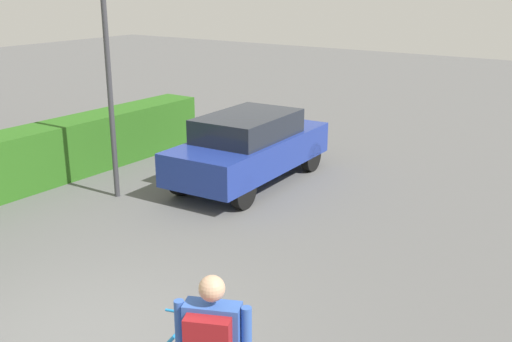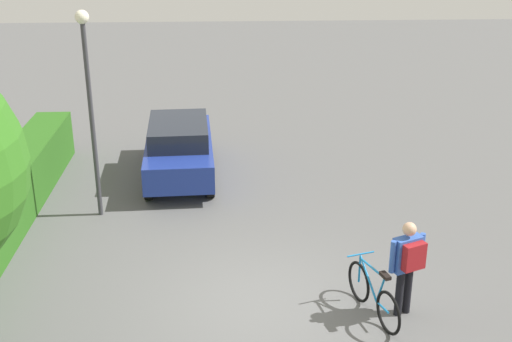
% 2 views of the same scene
% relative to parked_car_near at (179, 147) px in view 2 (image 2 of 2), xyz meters
% --- Properties ---
extents(ground_plane, '(60.00, 60.00, 0.00)m').
position_rel_parked_car_near_xyz_m(ground_plane, '(-5.87, -1.77, -0.77)').
color(ground_plane, '#575757').
extents(parked_car_near, '(4.07, 1.81, 1.45)m').
position_rel_parked_car_near_xyz_m(parked_car_near, '(0.00, 0.00, 0.00)').
color(parked_car_near, navy).
rests_on(parked_car_near, ground).
extents(bicycle, '(1.64, 0.66, 0.96)m').
position_rel_parked_car_near_xyz_m(bicycle, '(-6.28, -3.53, -0.38)').
color(bicycle, black).
rests_on(bicycle, ground).
extents(person_rider, '(0.49, 0.62, 1.68)m').
position_rel_parked_car_near_xyz_m(person_rider, '(-6.27, -4.05, 0.25)').
color(person_rider, black).
rests_on(person_rider, ground).
extents(street_lamp, '(0.28, 0.28, 4.43)m').
position_rel_parked_car_near_xyz_m(street_lamp, '(-2.15, 1.63, 2.08)').
color(street_lamp, '#38383D').
rests_on(street_lamp, ground).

